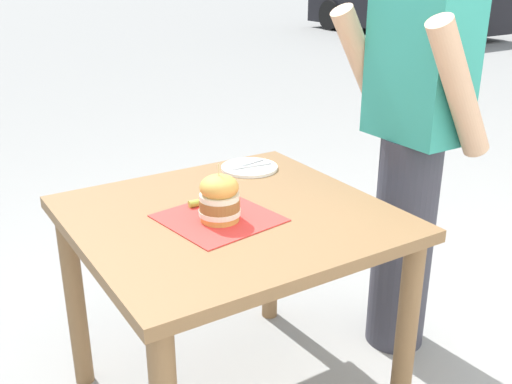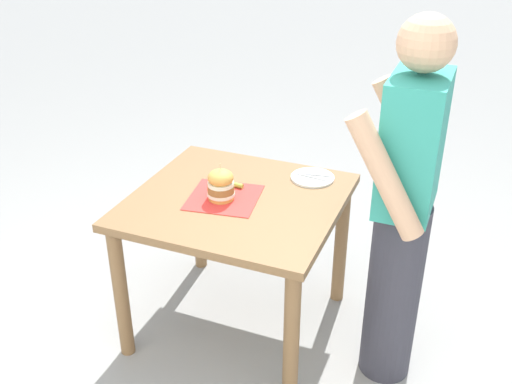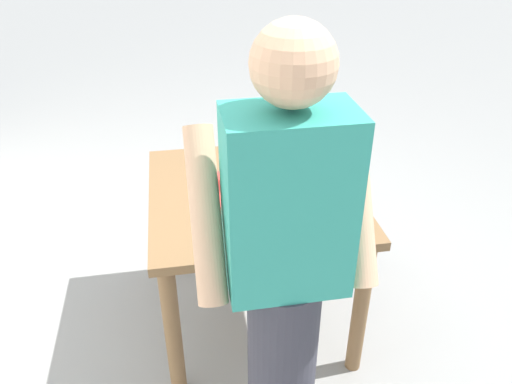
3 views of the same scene
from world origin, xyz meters
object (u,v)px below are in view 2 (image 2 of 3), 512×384
object	(u,v)px
sandwich	(221,185)
diner_across_table	(403,208)
patio_table	(237,220)
pickle_spear	(234,184)
side_plate_with_forks	(313,178)

from	to	relation	value
sandwich	diner_across_table	world-z (taller)	diner_across_table
patio_table	sandwich	world-z (taller)	sandwich
sandwich	diner_across_table	xyz separation A→B (m)	(-0.01, 0.84, 0.04)
patio_table	pickle_spear	bearing A→B (deg)	-150.16
patio_table	diner_across_table	size ratio (longest dim) A/B	0.58
diner_across_table	sandwich	bearing A→B (deg)	-89.03
patio_table	diner_across_table	bearing A→B (deg)	87.90
pickle_spear	diner_across_table	world-z (taller)	diner_across_table
pickle_spear	side_plate_with_forks	distance (m)	0.40
side_plate_with_forks	diner_across_table	world-z (taller)	diner_across_table
pickle_spear	side_plate_with_forks	world-z (taller)	pickle_spear
patio_table	diner_across_table	xyz separation A→B (m)	(0.03, 0.78, 0.25)
patio_table	side_plate_with_forks	size ratio (longest dim) A/B	4.44
sandwich	pickle_spear	distance (m)	0.15
sandwich	side_plate_with_forks	xyz separation A→B (m)	(-0.37, 0.34, -0.07)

